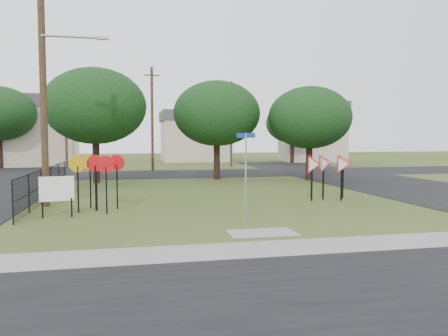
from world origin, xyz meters
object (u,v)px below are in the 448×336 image
Objects in this scene: street_name_sign at (246,172)px; yield_sign_cluster at (326,166)px; info_board at (57,190)px; stop_sign_cluster at (97,169)px.

yield_sign_cluster is (5.08, 4.70, -0.16)m from street_name_sign.
yield_sign_cluster is at bearing 42.77° from street_name_sign.
info_board is (-6.36, 2.30, -0.74)m from street_name_sign.
yield_sign_cluster is (10.14, 1.16, -0.09)m from stop_sign_cluster.
street_name_sign is 2.03× the size of info_board.
stop_sign_cluster is 10.20m from yield_sign_cluster.
info_board is at bearing 160.11° from street_name_sign.
info_board is at bearing -136.48° from stop_sign_cluster.
yield_sign_cluster is at bearing 11.84° from info_board.
street_name_sign is 6.81m from info_board.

